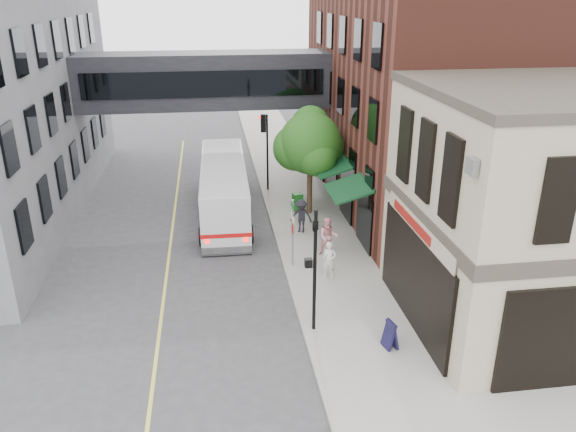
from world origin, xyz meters
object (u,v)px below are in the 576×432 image
object	(u,v)px
bus	(224,187)
newspaper_box	(298,202)
pedestrian_a	(329,260)
pedestrian_c	(301,216)
sandwich_board	(390,335)
pedestrian_b	(328,237)

from	to	relation	value
bus	newspaper_box	xyz separation A→B (m)	(3.89, -0.34, -0.94)
pedestrian_a	pedestrian_c	world-z (taller)	pedestrian_c
bus	sandwich_board	xyz separation A→B (m)	(4.99, -13.11, -0.94)
bus	pedestrian_a	world-z (taller)	bus
pedestrian_a	pedestrian_c	bearing A→B (deg)	111.47
newspaper_box	sandwich_board	world-z (taller)	newspaper_box
newspaper_box	sandwich_board	xyz separation A→B (m)	(1.10, -12.77, -0.00)
pedestrian_a	newspaper_box	bearing A→B (deg)	107.82
pedestrian_a	newspaper_box	size ratio (longest dim) A/B	1.61
bus	newspaper_box	size ratio (longest dim) A/B	10.77
newspaper_box	pedestrian_b	bearing A→B (deg)	-96.44
pedestrian_c	newspaper_box	world-z (taller)	pedestrian_c
pedestrian_b	pedestrian_c	xyz separation A→B (m)	(-0.77, 2.69, -0.04)
bus	pedestrian_b	xyz separation A→B (m)	(4.39, -5.89, -0.55)
pedestrian_a	sandwich_board	xyz separation A→B (m)	(0.99, -5.10, -0.30)
newspaper_box	pedestrian_a	bearing A→B (deg)	-100.80
pedestrian_a	pedestrian_c	distance (m)	4.82
pedestrian_c	sandwich_board	world-z (taller)	pedestrian_c
bus	pedestrian_c	distance (m)	4.87
pedestrian_b	sandwich_board	distance (m)	7.26
newspaper_box	pedestrian_c	bearing A→B (deg)	-106.93
bus	sandwich_board	distance (m)	14.06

